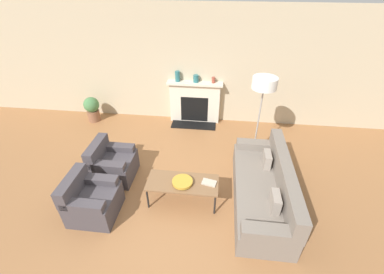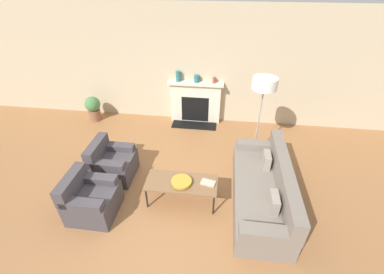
{
  "view_description": "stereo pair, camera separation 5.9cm",
  "coord_description": "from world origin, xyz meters",
  "px_view_note": "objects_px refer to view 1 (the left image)",
  "views": [
    {
      "loc": [
        0.83,
        -3.0,
        3.56
      ],
      "look_at": [
        0.3,
        1.57,
        0.45
      ],
      "focal_mm": 24.0,
      "sensor_mm": 36.0,
      "label": 1
    },
    {
      "loc": [
        0.89,
        -2.99,
        3.56
      ],
      "look_at": [
        0.3,
        1.57,
        0.45
      ],
      "focal_mm": 24.0,
      "sensor_mm": 36.0,
      "label": 2
    }
  ],
  "objects_px": {
    "armchair_far": "(112,164)",
    "couch": "(264,188)",
    "mantel_vase_left": "(177,76)",
    "potted_plant": "(92,108)",
    "bowl": "(182,182)",
    "fireplace": "(195,103)",
    "mantel_vase_center_left": "(196,79)",
    "armchair_near": "(91,200)",
    "mantel_vase_center_right": "(213,80)",
    "coffee_table": "(183,183)",
    "floor_lamp": "(264,89)",
    "book": "(209,183)"
  },
  "relations": [
    {
      "from": "fireplace",
      "to": "mantel_vase_center_left",
      "type": "height_order",
      "value": "mantel_vase_center_left"
    },
    {
      "from": "armchair_far",
      "to": "bowl",
      "type": "distance_m",
      "value": 1.57
    },
    {
      "from": "bowl",
      "to": "potted_plant",
      "type": "bearing_deg",
      "value": 137.34
    },
    {
      "from": "mantel_vase_center_right",
      "to": "fireplace",
      "type": "bearing_deg",
      "value": -178.17
    },
    {
      "from": "bowl",
      "to": "floor_lamp",
      "type": "xyz_separation_m",
      "value": [
        1.36,
        1.57,
        1.08
      ]
    },
    {
      "from": "coffee_table",
      "to": "mantel_vase_center_right",
      "type": "distance_m",
      "value": 3.01
    },
    {
      "from": "mantel_vase_left",
      "to": "mantel_vase_center_left",
      "type": "distance_m",
      "value": 0.47
    },
    {
      "from": "couch",
      "to": "armchair_far",
      "type": "xyz_separation_m",
      "value": [
        -2.89,
        0.32,
        0.0
      ]
    },
    {
      "from": "armchair_near",
      "to": "floor_lamp",
      "type": "relative_size",
      "value": 0.43
    },
    {
      "from": "bowl",
      "to": "book",
      "type": "xyz_separation_m",
      "value": [
        0.45,
        0.06,
        -0.03
      ]
    },
    {
      "from": "bowl",
      "to": "book",
      "type": "distance_m",
      "value": 0.46
    },
    {
      "from": "mantel_vase_left",
      "to": "coffee_table",
      "type": "bearing_deg",
      "value": -79.41
    },
    {
      "from": "floor_lamp",
      "to": "mantel_vase_center_right",
      "type": "distance_m",
      "value": 1.74
    },
    {
      "from": "potted_plant",
      "to": "fireplace",
      "type": "bearing_deg",
      "value": 6.5
    },
    {
      "from": "couch",
      "to": "mantel_vase_left",
      "type": "bearing_deg",
      "value": -144.28
    },
    {
      "from": "armchair_near",
      "to": "book",
      "type": "relative_size",
      "value": 2.9
    },
    {
      "from": "mantel_vase_center_left",
      "to": "coffee_table",
      "type": "bearing_deg",
      "value": -88.46
    },
    {
      "from": "coffee_table",
      "to": "bowl",
      "type": "bearing_deg",
      "value": -81.78
    },
    {
      "from": "mantel_vase_left",
      "to": "potted_plant",
      "type": "height_order",
      "value": "mantel_vase_left"
    },
    {
      "from": "couch",
      "to": "coffee_table",
      "type": "height_order",
      "value": "couch"
    },
    {
      "from": "armchair_near",
      "to": "bowl",
      "type": "distance_m",
      "value": 1.54
    },
    {
      "from": "mantel_vase_center_left",
      "to": "mantel_vase_left",
      "type": "bearing_deg",
      "value": 180.0
    },
    {
      "from": "coffee_table",
      "to": "potted_plant",
      "type": "xyz_separation_m",
      "value": [
        -2.82,
        2.57,
        -0.05
      ]
    },
    {
      "from": "book",
      "to": "coffee_table",
      "type": "bearing_deg",
      "value": -164.1
    },
    {
      "from": "fireplace",
      "to": "potted_plant",
      "type": "bearing_deg",
      "value": -173.5
    },
    {
      "from": "armchair_near",
      "to": "book",
      "type": "xyz_separation_m",
      "value": [
        1.92,
        0.47,
        0.17
      ]
    },
    {
      "from": "fireplace",
      "to": "armchair_far",
      "type": "height_order",
      "value": "fireplace"
    },
    {
      "from": "mantel_vase_center_left",
      "to": "couch",
      "type": "bearing_deg",
      "value": -61.22
    },
    {
      "from": "armchair_far",
      "to": "couch",
      "type": "bearing_deg",
      "value": -96.33
    },
    {
      "from": "fireplace",
      "to": "mantel_vase_center_right",
      "type": "bearing_deg",
      "value": 1.83
    },
    {
      "from": "mantel_vase_center_right",
      "to": "potted_plant",
      "type": "distance_m",
      "value": 3.3
    },
    {
      "from": "book",
      "to": "floor_lamp",
      "type": "distance_m",
      "value": 2.08
    },
    {
      "from": "fireplace",
      "to": "armchair_far",
      "type": "xyz_separation_m",
      "value": [
        -1.36,
        -2.39,
        -0.24
      ]
    },
    {
      "from": "armchair_near",
      "to": "coffee_table",
      "type": "height_order",
      "value": "armchair_near"
    },
    {
      "from": "mantel_vase_center_right",
      "to": "potted_plant",
      "type": "bearing_deg",
      "value": -174.17
    },
    {
      "from": "fireplace",
      "to": "mantel_vase_center_left",
      "type": "relative_size",
      "value": 7.83
    },
    {
      "from": "couch",
      "to": "mantel_vase_left",
      "type": "distance_m",
      "value": 3.49
    },
    {
      "from": "armchair_near",
      "to": "mantel_vase_center_right",
      "type": "xyz_separation_m",
      "value": [
        1.82,
        3.34,
        0.87
      ]
    },
    {
      "from": "armchair_far",
      "to": "floor_lamp",
      "type": "distance_m",
      "value": 3.27
    },
    {
      "from": "bowl",
      "to": "potted_plant",
      "type": "distance_m",
      "value": 3.85
    },
    {
      "from": "floor_lamp",
      "to": "mantel_vase_left",
      "type": "xyz_separation_m",
      "value": [
        -1.91,
        1.36,
        -0.34
      ]
    },
    {
      "from": "coffee_table",
      "to": "mantel_vase_center_left",
      "type": "height_order",
      "value": "mantel_vase_center_left"
    },
    {
      "from": "armchair_near",
      "to": "mantel_vase_left",
      "type": "relative_size",
      "value": 2.97
    },
    {
      "from": "armchair_near",
      "to": "coffee_table",
      "type": "distance_m",
      "value": 1.54
    },
    {
      "from": "armchair_far",
      "to": "mantel_vase_center_right",
      "type": "relative_size",
      "value": 5.25
    },
    {
      "from": "armchair_near",
      "to": "floor_lamp",
      "type": "distance_m",
      "value": 3.68
    },
    {
      "from": "couch",
      "to": "potted_plant",
      "type": "bearing_deg",
      "value": -119.54
    },
    {
      "from": "coffee_table",
      "to": "mantel_vase_left",
      "type": "xyz_separation_m",
      "value": [
        -0.54,
        2.9,
        0.81
      ]
    },
    {
      "from": "mantel_vase_center_left",
      "to": "bowl",
      "type": "bearing_deg",
      "value": -88.38
    },
    {
      "from": "floor_lamp",
      "to": "coffee_table",
      "type": "bearing_deg",
      "value": -131.65
    }
  ]
}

